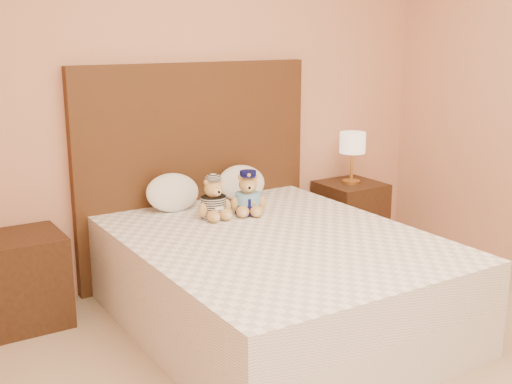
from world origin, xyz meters
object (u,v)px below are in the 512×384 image
at_px(teddy_police, 248,193).
at_px(pillow_left, 173,191).
at_px(nightstand_left, 25,280).
at_px(teddy_prisoner, 213,198).
at_px(lamp, 352,145).
at_px(nightstand_right, 350,217).
at_px(bed, 275,280).
at_px(pillow_right, 242,181).

bearing_deg(teddy_police, pillow_left, 161.19).
relative_size(nightstand_left, teddy_prisoner, 2.06).
relative_size(lamp, teddy_prisoner, 1.50).
xyz_separation_m(nightstand_right, lamp, (-0.00, 0.00, 0.57)).
height_order(bed, teddy_prisoner, teddy_prisoner).
bearing_deg(pillow_left, bed, -72.33).
bearing_deg(bed, teddy_prisoner, 104.26).
distance_m(lamp, teddy_prisoner, 1.42).
xyz_separation_m(nightstand_left, teddy_police, (1.36, -0.32, 0.42)).
bearing_deg(pillow_right, teddy_police, -114.74).
bearing_deg(lamp, nightstand_left, 180.00).
distance_m(nightstand_left, pillow_left, 1.07).
bearing_deg(pillow_left, nightstand_right, -1.13).
xyz_separation_m(nightstand_left, pillow_right, (1.52, 0.03, 0.41)).
distance_m(nightstand_right, pillow_left, 1.57).
height_order(nightstand_left, teddy_police, teddy_police).
height_order(teddy_prisoner, pillow_left, teddy_prisoner).
height_order(nightstand_right, teddy_prisoner, teddy_prisoner).
bearing_deg(nightstand_right, bed, -147.38).
bearing_deg(teddy_police, bed, -78.35).
relative_size(nightstand_left, lamp, 1.38).
bearing_deg(teddy_prisoner, pillow_left, 112.63).
xyz_separation_m(nightstand_left, lamp, (2.50, 0.00, 0.57)).
xyz_separation_m(nightstand_right, pillow_left, (-1.51, 0.03, 0.41)).
xyz_separation_m(lamp, teddy_police, (-1.14, -0.32, -0.16)).
bearing_deg(teddy_police, nightstand_right, 39.80).
relative_size(teddy_prisoner, pillow_right, 0.73).
distance_m(nightstand_left, teddy_police, 1.46).
relative_size(bed, nightstand_right, 3.64).
distance_m(lamp, teddy_police, 1.20).
xyz_separation_m(lamp, pillow_right, (-0.98, 0.03, -0.17)).
distance_m(teddy_prisoner, pillow_right, 0.51).
bearing_deg(pillow_left, teddy_police, -43.07).
relative_size(lamp, pillow_left, 1.07).
bearing_deg(teddy_police, teddy_prisoner, -162.82).
relative_size(nightstand_left, nightstand_right, 1.00).
relative_size(nightstand_left, pillow_right, 1.49).
height_order(pillow_left, pillow_right, pillow_left).
bearing_deg(lamp, teddy_police, -164.45).
bearing_deg(nightstand_right, pillow_left, 178.87).
bearing_deg(pillow_right, lamp, -1.75).
height_order(nightstand_right, pillow_left, pillow_left).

